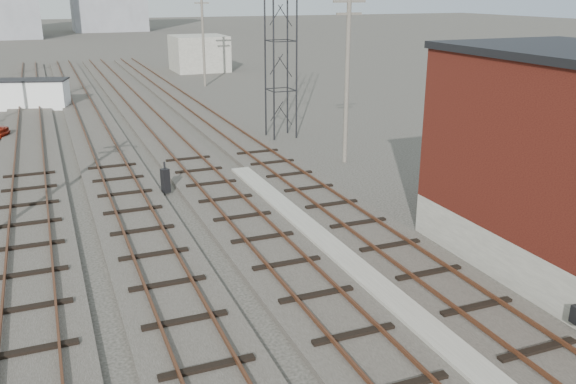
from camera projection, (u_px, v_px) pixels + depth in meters
ground at (135, 87)px, 59.20m from camera, size 320.00×320.00×0.00m
track_right at (219, 126)px, 41.58m from camera, size 3.20×90.00×0.39m
track_mid_right at (160, 131)px, 40.15m from camera, size 3.20×90.00×0.39m
track_mid_left at (97, 136)px, 38.73m from camera, size 3.20×90.00×0.39m
track_left at (30, 142)px, 37.31m from camera, size 3.20×90.00×0.39m
platform_curb at (378, 289)px, 18.85m from camera, size 0.90×28.00×0.26m
lattice_tower at (281, 15)px, 36.79m from camera, size 1.60×1.60×15.00m
utility_pole_right_a at (347, 73)px, 31.84m from camera, size 1.80×0.24×9.00m
utility_pole_right_b at (203, 36)px, 58.24m from camera, size 1.80×0.24×9.00m
shed_right at (199, 53)px, 70.57m from camera, size 6.00×6.00×4.00m
switch_stand at (165, 180)px, 27.82m from camera, size 0.41×0.41×1.44m
site_trailer at (32, 94)px, 48.08m from camera, size 5.94×3.80×2.31m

